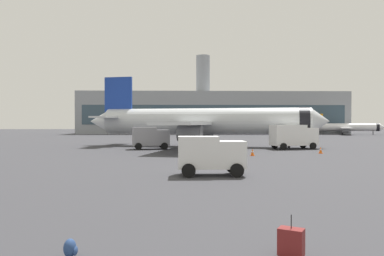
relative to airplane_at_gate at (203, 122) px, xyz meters
The scene contains 11 objects.
airplane_at_gate is the anchor object (origin of this frame).
airplane_taxiing 70.28m from the airplane_at_gate, 49.81° to the left, with size 20.32×18.58×6.14m.
service_truck 9.23m from the airplane_at_gate, 144.40° to the right, with size 5.10×3.20×2.90m.
fuel_truck 13.11m from the airplane_at_gate, 26.64° to the right, with size 6.36×3.68×3.20m.
cargo_van 30.39m from the airplane_at_gate, 92.54° to the right, with size 4.40×2.32×2.60m.
safety_cone_near 16.60m from the airplane_at_gate, 74.77° to the right, with size 0.44×0.44×0.74m.
safety_cone_mid 18.37m from the airplane_at_gate, 45.95° to the right, with size 0.44×0.44×0.78m.
safety_cone_far 16.45m from the airplane_at_gate, 78.35° to the right, with size 0.44×0.44×0.73m.
rolling_suitcase 45.56m from the airplane_at_gate, 90.57° to the right, with size 0.75×0.67×1.10m.
traveller_backpack 45.85m from the airplane_at_gate, 97.80° to the right, with size 0.36×0.40×0.48m.
terminal_building 66.39m from the airplane_at_gate, 83.96° to the left, with size 83.44×16.49×25.05m.
Camera 1 is at (0.56, -4.46, 3.50)m, focal length 35.25 mm.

